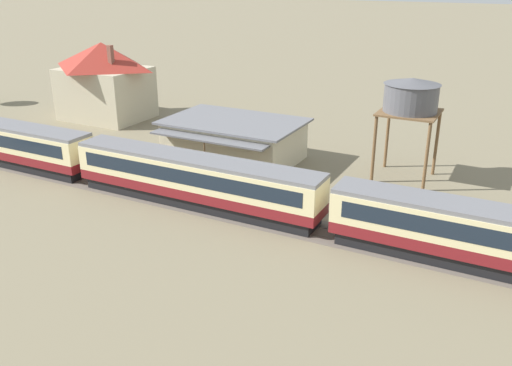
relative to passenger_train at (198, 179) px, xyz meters
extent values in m
cube|color=maroon|center=(22.06, 0.00, -0.93)|extent=(21.24, 3.01, 0.80)
cube|color=beige|center=(22.06, 0.00, 0.48)|extent=(21.24, 3.01, 2.02)
cube|color=#192330|center=(22.06, 0.00, 0.58)|extent=(19.54, 3.05, 1.13)
cube|color=slate|center=(22.06, 0.00, 1.64)|extent=(21.24, 2.83, 0.30)
cube|color=black|center=(22.06, 0.00, -1.77)|extent=(20.39, 2.59, 0.88)
cylinder|color=black|center=(15.05, -0.72, -1.78)|extent=(0.90, 0.18, 0.90)
cylinder|color=black|center=(15.05, 0.72, -1.78)|extent=(0.90, 0.18, 0.90)
cube|color=maroon|center=(-0.26, 0.00, -0.93)|extent=(21.24, 3.01, 0.80)
cube|color=beige|center=(-0.26, 0.00, 0.48)|extent=(21.24, 3.01, 2.02)
cube|color=#192330|center=(-0.26, 0.00, 0.58)|extent=(19.54, 3.05, 1.13)
cube|color=slate|center=(-0.26, 0.00, 1.64)|extent=(21.24, 2.83, 0.30)
cube|color=black|center=(-0.26, 0.00, -1.77)|extent=(20.39, 2.59, 0.88)
cylinder|color=black|center=(6.75, -0.72, -1.78)|extent=(0.90, 0.18, 0.90)
cylinder|color=black|center=(6.75, 0.72, -1.78)|extent=(0.90, 0.18, 0.90)
cylinder|color=black|center=(-7.27, -0.72, -1.78)|extent=(0.90, 0.18, 0.90)
cylinder|color=black|center=(-7.27, 0.72, -1.78)|extent=(0.90, 0.18, 0.90)
cube|color=maroon|center=(-22.58, 0.00, -0.93)|extent=(21.24, 3.01, 0.80)
cube|color=black|center=(-22.58, 0.00, -1.77)|extent=(20.39, 2.59, 0.88)
cylinder|color=black|center=(-15.57, -0.72, -1.78)|extent=(0.90, 0.18, 0.90)
cylinder|color=black|center=(-15.57, 0.72, -1.78)|extent=(0.90, 0.18, 0.90)
cube|color=#665B51|center=(-3.29, 0.00, -2.23)|extent=(166.55, 3.60, 0.01)
cube|color=#4C4238|center=(-3.29, -0.72, -2.21)|extent=(166.55, 0.12, 0.04)
cube|color=#4C4238|center=(-3.29, 0.72, -2.21)|extent=(166.55, 0.12, 0.04)
cube|color=beige|center=(-2.92, 10.97, -0.34)|extent=(12.14, 7.94, 3.79)
cube|color=slate|center=(-2.92, 10.97, 1.65)|extent=(13.11, 8.58, 0.20)
cube|color=slate|center=(-2.92, 6.20, 1.15)|extent=(11.65, 1.60, 0.16)
cylinder|color=brown|center=(-2.92, 5.60, -0.58)|extent=(0.14, 0.14, 3.31)
cube|color=#BCB293|center=(-25.00, 17.61, 0.91)|extent=(9.95, 7.83, 6.28)
pyramid|color=#9E2D23|center=(-25.00, 17.61, 5.57)|extent=(10.75, 8.45, 3.05)
cube|color=brown|center=(-22.22, 16.05, 5.73)|extent=(0.56, 0.56, 2.75)
cylinder|color=brown|center=(15.26, 15.71, 0.75)|extent=(0.28, 0.28, 5.97)
cylinder|color=brown|center=(10.80, 15.71, 0.75)|extent=(0.28, 0.28, 5.97)
cylinder|color=brown|center=(15.26, 11.26, 0.75)|extent=(0.28, 0.28, 5.97)
cylinder|color=brown|center=(10.80, 11.26, 0.75)|extent=(0.28, 0.28, 5.97)
cube|color=brown|center=(13.03, 13.49, 3.82)|extent=(4.95, 4.95, 0.16)
cylinder|color=#56565B|center=(13.03, 13.49, 5.09)|extent=(4.56, 4.56, 2.37)
cone|color=#56565B|center=(13.03, 13.49, 6.52)|extent=(4.79, 4.79, 0.50)
camera|label=1|loc=(22.22, -32.98, 15.28)|focal=38.00mm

